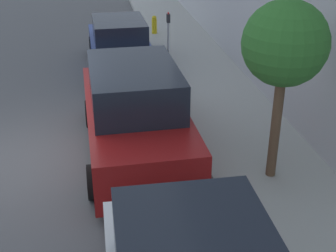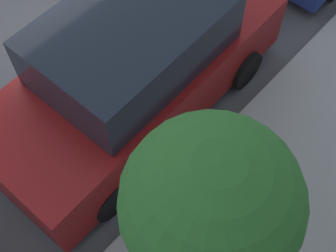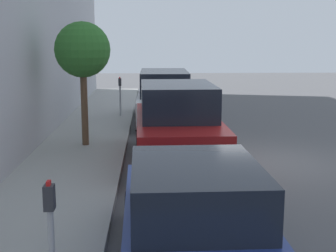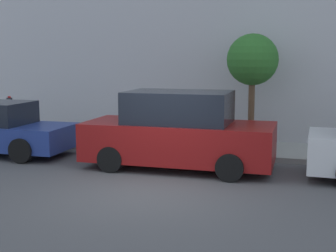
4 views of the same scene
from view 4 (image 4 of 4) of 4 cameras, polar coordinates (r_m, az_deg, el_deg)
ground_plane at (r=10.14m, az=-2.54°, el=-7.85°), size 60.00×60.00×0.00m
sidewalk at (r=14.51m, az=3.82°, el=-2.57°), size 2.40×32.00×0.15m
parked_suv_second at (r=11.93m, az=1.32°, el=-0.77°), size 2.08×4.84×1.98m
parking_meter_far at (r=16.34m, az=-18.71°, el=1.57°), size 0.11×0.15×1.40m
street_tree at (r=13.88m, az=10.27°, el=7.84°), size 1.50×1.50×3.36m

